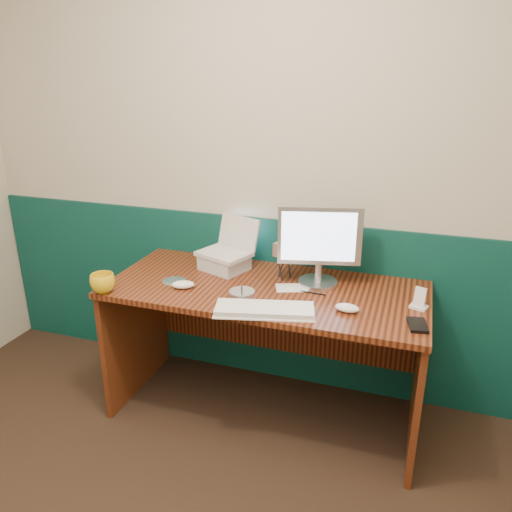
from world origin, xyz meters
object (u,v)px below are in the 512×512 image
(camcorder, at_px, (284,263))
(mug, at_px, (103,283))
(laptop, at_px, (224,237))
(desk, at_px, (265,352))
(monitor, at_px, (319,246))
(keyboard, at_px, (264,310))

(camcorder, bearing_deg, mug, -134.55)
(laptop, distance_m, mug, 0.67)
(laptop, bearing_deg, camcorder, 17.39)
(desk, distance_m, camcorder, 0.49)
(monitor, bearing_deg, keyboard, -125.55)
(desk, height_order, laptop, laptop)
(desk, bearing_deg, keyboard, -73.44)
(mug, bearing_deg, desk, 22.73)
(desk, height_order, monitor, monitor)
(desk, distance_m, laptop, 0.65)
(desk, bearing_deg, laptop, 151.25)
(desk, xyz_separation_m, laptop, (-0.29, 0.16, 0.56))
(laptop, xyz_separation_m, mug, (-0.45, -0.47, -0.14))
(monitor, relative_size, camcorder, 2.32)
(mug, bearing_deg, camcorder, 29.39)
(monitor, distance_m, mug, 1.09)
(laptop, relative_size, monitor, 0.64)
(laptop, relative_size, mug, 2.20)
(monitor, relative_size, keyboard, 0.93)
(desk, distance_m, monitor, 0.64)
(camcorder, bearing_deg, desk, -96.05)
(laptop, height_order, mug, laptop)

